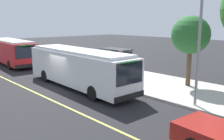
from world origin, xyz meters
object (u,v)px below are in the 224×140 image
at_px(route_sign_post, 120,61).
at_px(transit_bus_main, 78,67).
at_px(waiting_bench, 116,70).
at_px(transit_bus_second, 11,51).
at_px(pedestrian_commuter, 96,66).

bearing_deg(route_sign_post, transit_bus_main, -120.01).
bearing_deg(waiting_bench, route_sign_post, -37.59).
bearing_deg(transit_bus_main, waiting_bench, 96.51).
bearing_deg(transit_bus_second, transit_bus_main, -0.80).
bearing_deg(pedestrian_commuter, transit_bus_main, -63.76).
bearing_deg(pedestrian_commuter, route_sign_post, -0.43).
bearing_deg(transit_bus_main, pedestrian_commuter, 116.24).
height_order(transit_bus_main, transit_bus_second, same).
height_order(route_sign_post, pedestrian_commuter, route_sign_post).
bearing_deg(waiting_bench, pedestrian_commuter, -118.79).
height_order(waiting_bench, pedestrian_commuter, pedestrian_commuter).
height_order(transit_bus_second, pedestrian_commuter, transit_bus_second).
distance_m(route_sign_post, pedestrian_commuter, 3.21).
relative_size(transit_bus_main, transit_bus_second, 1.07).
xyz_separation_m(transit_bus_second, pedestrian_commuter, (12.68, 2.71, -0.50)).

